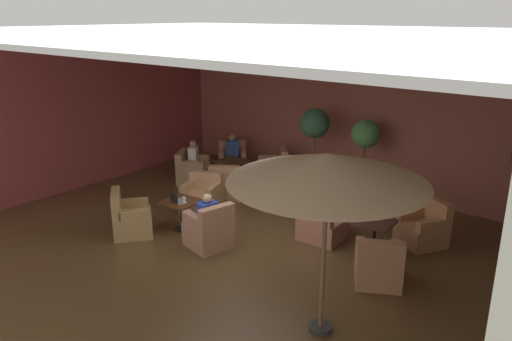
# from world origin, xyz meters

# --- Properties ---
(ground_plane) EXTENTS (10.54, 8.49, 0.02)m
(ground_plane) POSITION_xyz_m (0.00, 0.00, -0.01)
(ground_plane) COLOR brown
(wall_back_brick) EXTENTS (10.54, 0.08, 3.82)m
(wall_back_brick) POSITION_xyz_m (0.00, 4.21, 1.91)
(wall_back_brick) COLOR #9A5344
(wall_back_brick) RESTS_ON ground_plane
(wall_left_accent) EXTENTS (0.08, 8.49, 3.82)m
(wall_left_accent) POSITION_xyz_m (-5.23, 0.00, 1.91)
(wall_left_accent) COLOR brown
(wall_left_accent) RESTS_ON ground_plane
(ceiling_slab) EXTENTS (10.54, 8.49, 0.06)m
(ceiling_slab) POSITION_xyz_m (0.00, 0.00, 3.85)
(ceiling_slab) COLOR silver
(ceiling_slab) RESTS_ON wall_back_brick
(cafe_table_front_left) EXTENTS (0.72, 0.72, 0.61)m
(cafe_table_front_left) POSITION_xyz_m (-1.35, -0.26, 0.47)
(cafe_table_front_left) COLOR black
(cafe_table_front_left) RESTS_ON ground_plane
(armchair_front_left_north) EXTENTS (0.96, 0.96, 0.82)m
(armchair_front_left_north) POSITION_xyz_m (-1.71, 0.67, 0.32)
(armchair_front_left_north) COLOR tan
(armchair_front_left_north) RESTS_ON ground_plane
(armchair_front_left_east) EXTENTS (1.03, 1.03, 0.91)m
(armchair_front_left_east) POSITION_xyz_m (-1.96, -1.06, 0.33)
(armchair_front_left_east) COLOR tan
(armchair_front_left_east) RESTS_ON ground_plane
(armchair_front_left_south) EXTENTS (0.89, 0.85, 0.88)m
(armchair_front_left_south) POSITION_xyz_m (-0.37, -0.48, 0.33)
(armchair_front_left_south) COLOR tan
(armchair_front_left_south) RESTS_ON ground_plane
(cafe_table_front_right) EXTENTS (0.69, 0.69, 0.61)m
(cafe_table_front_right) POSITION_xyz_m (2.09, 1.23, 0.44)
(cafe_table_front_right) COLOR black
(cafe_table_front_right) RESTS_ON ground_plane
(armchair_front_right_north) EXTENTS (0.82, 0.82, 0.81)m
(armchair_front_right_north) POSITION_xyz_m (1.02, 1.15, 0.31)
(armchair_front_right_north) COLOR tan
(armchair_front_right_north) RESTS_ON ground_plane
(armchair_front_right_east) EXTENTS (1.01, 1.04, 0.85)m
(armchair_front_right_east) POSITION_xyz_m (2.63, 0.29, 0.31)
(armchair_front_right_east) COLOR #B57955
(armchair_front_right_east) RESTS_ON ground_plane
(armchair_front_right_south) EXTENTS (1.01, 1.01, 0.87)m
(armchair_front_right_south) POSITION_xyz_m (2.65, 2.15, 0.31)
(armchair_front_right_south) COLOR #BB7D52
(armchair_front_right_south) RESTS_ON ground_plane
(cafe_table_mid_center) EXTENTS (0.76, 0.76, 0.61)m
(cafe_table_mid_center) POSITION_xyz_m (-2.45, 2.49, 0.48)
(cafe_table_mid_center) COLOR black
(cafe_table_mid_center) RESTS_ON ground_plane
(armchair_mid_center_north) EXTENTS (1.08, 1.08, 0.91)m
(armchair_mid_center_north) POSITION_xyz_m (-1.69, 3.20, 0.33)
(armchair_mid_center_north) COLOR tan
(armchair_mid_center_north) RESTS_ON ground_plane
(armchair_mid_center_east) EXTENTS (1.04, 1.04, 0.81)m
(armchair_mid_center_east) POSITION_xyz_m (-3.15, 3.27, 0.30)
(armchair_mid_center_east) COLOR tan
(armchair_mid_center_east) RESTS_ON ground_plane
(armchair_mid_center_south) EXTENTS (1.07, 1.08, 0.82)m
(armchair_mid_center_south) POSITION_xyz_m (-3.32, 1.93, 0.31)
(armchair_mid_center_south) COLOR tan
(armchair_mid_center_south) RESTS_ON ground_plane
(armchair_mid_center_west) EXTENTS (1.00, 1.02, 0.86)m
(armchair_mid_center_west) POSITION_xyz_m (-1.88, 1.63, 0.32)
(armchair_mid_center_west) COLOR tan
(armchair_mid_center_west) RESTS_ON ground_plane
(patio_umbrella_tall_red) EXTENTS (2.53, 2.53, 2.52)m
(patio_umbrella_tall_red) POSITION_xyz_m (2.60, -1.37, 2.33)
(patio_umbrella_tall_red) COLOR #2D2D2D
(patio_umbrella_tall_red) RESTS_ON ground_plane
(potted_tree_left_corner) EXTENTS (0.64, 0.64, 1.90)m
(potted_tree_left_corner) POSITION_xyz_m (0.65, 3.49, 1.30)
(potted_tree_left_corner) COLOR silver
(potted_tree_left_corner) RESTS_ON ground_plane
(potted_tree_mid_right) EXTENTS (0.69, 0.69, 2.06)m
(potted_tree_mid_right) POSITION_xyz_m (-0.49, 3.18, 1.56)
(potted_tree_mid_right) COLOR #392C35
(potted_tree_mid_right) RESTS_ON ground_plane
(patron_blue_shirt) EXTENTS (0.32, 0.39, 0.59)m
(patron_blue_shirt) POSITION_xyz_m (-0.41, -0.47, 0.70)
(patron_blue_shirt) COLOR #2A3FA2
(patron_blue_shirt) RESTS_ON ground_plane
(patron_by_window) EXTENTS (0.35, 0.39, 0.68)m
(patron_by_window) POSITION_xyz_m (-3.29, 1.95, 0.73)
(patron_by_window) COLOR silver
(patron_by_window) RESTS_ON ground_plane
(patron_with_friend) EXTENTS (0.41, 0.40, 0.63)m
(patron_with_friend) POSITION_xyz_m (-3.12, 3.23, 0.69)
(patron_with_friend) COLOR #31509F
(patron_with_friend) RESTS_ON ground_plane
(iced_drink_cup) EXTENTS (0.08, 0.08, 0.11)m
(iced_drink_cup) POSITION_xyz_m (-1.24, -0.29, 0.66)
(iced_drink_cup) COLOR white
(iced_drink_cup) RESTS_ON cafe_table_front_left
(open_laptop) EXTENTS (0.36, 0.30, 0.20)m
(open_laptop) POSITION_xyz_m (-1.36, -0.37, 0.66)
(open_laptop) COLOR #9EA0A5
(open_laptop) RESTS_ON cafe_table_front_left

